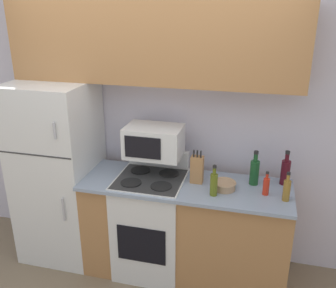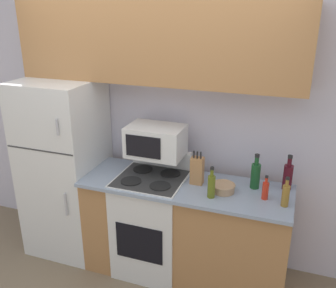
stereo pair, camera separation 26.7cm
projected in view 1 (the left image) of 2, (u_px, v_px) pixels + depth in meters
ground_plane at (139, 285)px, 3.35m from camera, size 12.00×12.00×0.00m
wall_back at (159, 126)px, 3.52m from camera, size 8.00×0.05×2.55m
lower_cabinets at (185, 229)px, 3.36m from camera, size 1.78×0.62×0.93m
refrigerator at (59, 172)px, 3.55m from camera, size 0.70×0.69×1.72m
upper_cabinets at (152, 43)px, 3.07m from camera, size 2.48×0.32×0.66m
stove at (151, 223)px, 3.42m from camera, size 0.59×0.60×1.10m
microwave at (154, 141)px, 3.25m from camera, size 0.49×0.34×0.27m
knife_block at (197, 169)px, 3.16m from camera, size 0.11×0.08×0.29m
bowl at (224, 185)px, 3.07m from camera, size 0.20×0.20×0.07m
bottle_hot_sauce at (266, 186)px, 2.97m from camera, size 0.05×0.05×0.20m
bottle_wine_green at (254, 171)px, 3.13m from camera, size 0.08×0.08×0.30m
bottle_vinegar at (287, 189)px, 2.88m from camera, size 0.06×0.06×0.24m
bottle_wine_red at (285, 171)px, 3.13m from camera, size 0.08×0.08×0.30m
bottle_olive_oil at (214, 184)px, 2.95m from camera, size 0.06×0.06×0.26m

